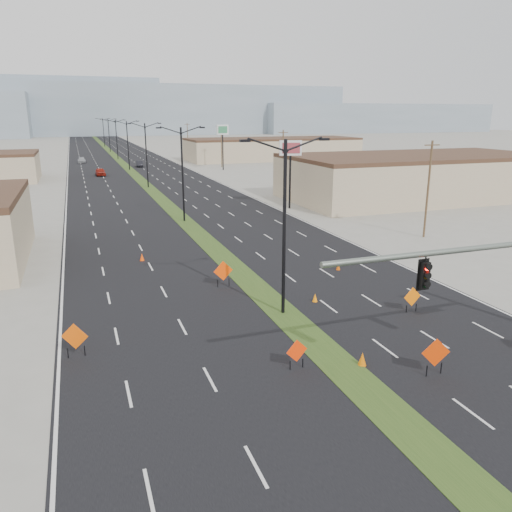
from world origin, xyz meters
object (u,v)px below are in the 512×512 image
object	(u,v)px
streetlight_3	(128,144)
streetlight_5	(109,134)
construction_sign_1	(297,352)
cone_3	(142,257)
streetlight_0	(284,223)
construction_sign_4	(436,354)
car_mid	(140,164)
construction_sign_0	(75,338)
streetlight_4	(117,138)
pole_sign_east_near	(290,154)
pole_sign_east_far	(223,133)
streetlight_2	(146,153)
construction_sign_3	(412,298)
cone_0	(362,359)
streetlight_1	(182,171)
construction_sign_2	(223,272)
car_left	(100,172)
cone_2	(338,267)
car_far	(82,160)
streetlight_6	(104,131)
cone_1	(315,298)

from	to	relation	value
streetlight_3	streetlight_5	distance (m)	56.00
construction_sign_1	cone_3	world-z (taller)	construction_sign_1
streetlight_0	construction_sign_4	size ratio (longest dim) A/B	5.60
car_mid	streetlight_3	bearing A→B (deg)	-110.72
streetlight_0	construction_sign_0	distance (m)	12.43
car_mid	streetlight_5	bearing A→B (deg)	98.17
streetlight_4	pole_sign_east_near	xyz separation A→B (m)	(14.00, -80.66, 1.26)
pole_sign_east_far	cone_3	bearing A→B (deg)	-136.02
car_mid	cone_3	bearing A→B (deg)	-91.98
streetlight_4	pole_sign_east_near	world-z (taller)	streetlight_4
streetlight_2	construction_sign_3	xyz separation A→B (m)	(7.20, -58.41, -4.51)
cone_0	cone_3	world-z (taller)	cone_0
streetlight_1	construction_sign_3	world-z (taller)	streetlight_1
construction_sign_0	pole_sign_east_near	bearing A→B (deg)	74.61
streetlight_4	construction_sign_2	bearing A→B (deg)	-91.08
construction_sign_2	construction_sign_4	size ratio (longest dim) A/B	1.02
construction_sign_2	construction_sign_1	bearing A→B (deg)	-94.68
construction_sign_2	car_left	bearing A→B (deg)	88.89
streetlight_2	pole_sign_east_near	world-z (taller)	streetlight_2
streetlight_4	car_mid	xyz separation A→B (m)	(2.84, -22.10, -4.76)
streetlight_2	construction_sign_3	world-z (taller)	streetlight_2
streetlight_3	construction_sign_0	xyz separation A→B (m)	(-11.50, -85.77, -4.39)
car_mid	construction_sign_0	distance (m)	92.79
streetlight_3	construction_sign_4	bearing A→B (deg)	-87.81
construction_sign_3	cone_2	size ratio (longest dim) A/B	2.90
car_far	construction_sign_0	distance (m)	105.99
streetlight_4	pole_sign_east_near	distance (m)	81.87
construction_sign_1	construction_sign_3	world-z (taller)	construction_sign_3
streetlight_6	streetlight_0	bearing A→B (deg)	-90.00
construction_sign_0	pole_sign_east_far	world-z (taller)	pole_sign_east_far
streetlight_6	cone_2	size ratio (longest dim) A/B	18.76
car_far	pole_sign_east_far	distance (m)	39.29
streetlight_2	car_far	bearing A→B (deg)	100.80
car_far	streetlight_1	bearing A→B (deg)	-83.04
streetlight_5	construction_sign_4	xyz separation A→B (m)	(3.55, -149.00, -4.36)
construction_sign_0	pole_sign_east_near	size ratio (longest dim) A/B	0.21
streetlight_6	construction_sign_1	size ratio (longest dim) A/B	6.90
car_mid	cone_1	distance (m)	88.89
streetlight_6	pole_sign_east_far	world-z (taller)	streetlight_6
car_left	construction_sign_1	world-z (taller)	car_left
streetlight_6	pole_sign_east_far	bearing A→B (deg)	-78.35
car_left	streetlight_1	bearing A→B (deg)	-84.00
streetlight_0	pole_sign_east_far	distance (m)	79.64
construction_sign_1	cone_1	bearing A→B (deg)	50.51
cone_3	construction_sign_4	bearing A→B (deg)	-66.54
cone_1	cone_2	size ratio (longest dim) A/B	1.02
streetlight_3	cone_3	bearing A→B (deg)	-95.21
car_mid	cone_1	size ratio (longest dim) A/B	7.31
construction_sign_4	cone_1	size ratio (longest dim) A/B	3.28
streetlight_3	construction_sign_0	distance (m)	86.65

